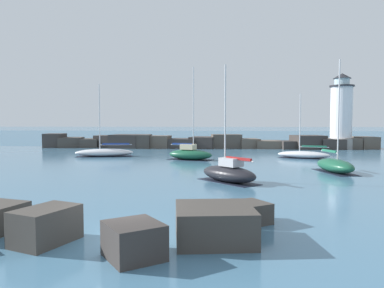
{
  "coord_description": "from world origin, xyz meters",
  "views": [
    {
      "loc": [
        3.98,
        -14.36,
        4.71
      ],
      "look_at": [
        0.3,
        32.54,
        1.84
      ],
      "focal_mm": 35.0,
      "sensor_mm": 36.0,
      "label": 1
    }
  ],
  "objects_px": {
    "lighthouse": "(341,116)",
    "sailboat_moored_4": "(190,154)",
    "sailboat_moored_3": "(335,165)",
    "sailboat_moored_0": "(104,152)",
    "sailboat_moored_2": "(303,154)",
    "sailboat_moored_1": "(229,173)"
  },
  "relations": [
    {
      "from": "lighthouse",
      "to": "sailboat_moored_4",
      "type": "distance_m",
      "value": 32.04
    },
    {
      "from": "sailboat_moored_3",
      "to": "sailboat_moored_4",
      "type": "height_order",
      "value": "sailboat_moored_4"
    },
    {
      "from": "sailboat_moored_3",
      "to": "lighthouse",
      "type": "bearing_deg",
      "value": 71.99
    },
    {
      "from": "sailboat_moored_0",
      "to": "sailboat_moored_3",
      "type": "xyz_separation_m",
      "value": [
        26.04,
        -13.64,
        0.13
      ]
    },
    {
      "from": "sailboat_moored_2",
      "to": "sailboat_moored_3",
      "type": "distance_m",
      "value": 13.2
    },
    {
      "from": "sailboat_moored_0",
      "to": "sailboat_moored_4",
      "type": "bearing_deg",
      "value": -15.98
    },
    {
      "from": "lighthouse",
      "to": "sailboat_moored_1",
      "type": "xyz_separation_m",
      "value": [
        -19.84,
        -36.86,
        -4.8
      ]
    },
    {
      "from": "sailboat_moored_4",
      "to": "sailboat_moored_1",
      "type": "bearing_deg",
      "value": -75.08
    },
    {
      "from": "sailboat_moored_3",
      "to": "sailboat_moored_1",
      "type": "bearing_deg",
      "value": -147.92
    },
    {
      "from": "sailboat_moored_2",
      "to": "sailboat_moored_4",
      "type": "distance_m",
      "value": 14.54
    },
    {
      "from": "lighthouse",
      "to": "sailboat_moored_0",
      "type": "distance_m",
      "value": 40.15
    },
    {
      "from": "sailboat_moored_2",
      "to": "lighthouse",
      "type": "bearing_deg",
      "value": 60.27
    },
    {
      "from": "lighthouse",
      "to": "sailboat_moored_4",
      "type": "relative_size",
      "value": 1.15
    },
    {
      "from": "sailboat_moored_1",
      "to": "sailboat_moored_4",
      "type": "xyz_separation_m",
      "value": [
        -4.38,
        16.44,
        0.01
      ]
    },
    {
      "from": "sailboat_moored_0",
      "to": "sailboat_moored_1",
      "type": "height_order",
      "value": "sailboat_moored_0"
    },
    {
      "from": "sailboat_moored_4",
      "to": "sailboat_moored_0",
      "type": "bearing_deg",
      "value": 164.02
    },
    {
      "from": "sailboat_moored_3",
      "to": "sailboat_moored_4",
      "type": "relative_size",
      "value": 0.91
    },
    {
      "from": "lighthouse",
      "to": "sailboat_moored_2",
      "type": "relative_size",
      "value": 1.57
    },
    {
      "from": "lighthouse",
      "to": "sailboat_moored_4",
      "type": "height_order",
      "value": "lighthouse"
    },
    {
      "from": "sailboat_moored_0",
      "to": "sailboat_moored_3",
      "type": "distance_m",
      "value": 29.39
    },
    {
      "from": "sailboat_moored_2",
      "to": "sailboat_moored_4",
      "type": "height_order",
      "value": "sailboat_moored_4"
    },
    {
      "from": "lighthouse",
      "to": "sailboat_moored_3",
      "type": "distance_m",
      "value": 32.63
    }
  ]
}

